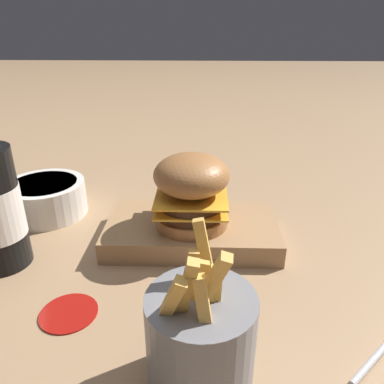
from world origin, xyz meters
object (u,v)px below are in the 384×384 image
serving_board (192,231)px  burger (191,190)px  fries_basket (201,339)px  side_bowl (46,197)px

serving_board → burger: size_ratio=2.37×
fries_basket → side_bowl: 0.44m
burger → serving_board: bearing=84.7°
serving_board → burger: bearing=-95.3°
serving_board → side_bowl: bearing=162.5°
fries_basket → side_bowl: bearing=129.6°
serving_board → fries_basket: size_ratio=1.67×
burger → side_bowl: size_ratio=0.80×
serving_board → side_bowl: 0.28m
burger → side_bowl: (-0.26, 0.09, -0.06)m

